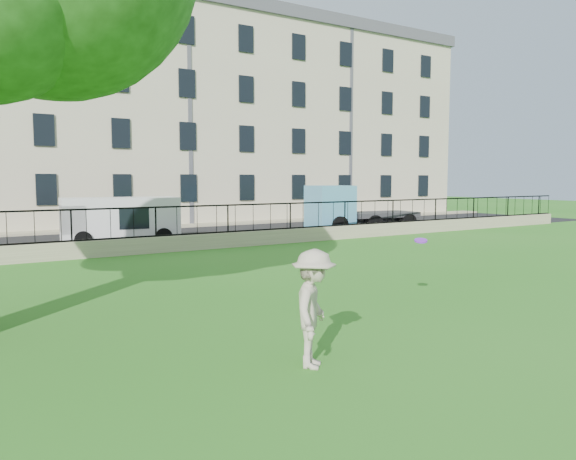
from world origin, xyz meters
TOP-DOWN VIEW (x-y plane):
  - ground at (0.00, 0.00)m, footprint 120.00×120.00m
  - retaining_wall at (0.00, 12.00)m, footprint 50.00×0.40m
  - iron_railing at (0.00, 12.00)m, footprint 50.00×0.05m
  - street at (0.00, 16.70)m, footprint 60.00×9.00m
  - sidewalk at (0.00, 21.90)m, footprint 60.00×1.40m
  - building_row at (0.00, 27.57)m, footprint 56.40×10.40m
  - man at (-2.50, -1.56)m, footprint 1.25×1.26m
  - frisbee at (1.48, 0.14)m, footprint 0.29×0.30m
  - white_van at (-0.31, 15.40)m, footprint 4.89×2.43m
  - blue_truck at (12.00, 14.40)m, footprint 5.94×2.74m

SIDE VIEW (x-z plane):
  - ground at x=0.00m, z-range 0.00..0.00m
  - street at x=0.00m, z-range 0.00..0.01m
  - sidewalk at x=0.00m, z-range 0.00..0.12m
  - retaining_wall at x=0.00m, z-range 0.00..0.60m
  - man at x=-2.50m, z-range 0.00..1.75m
  - white_van at x=-0.31m, z-range 0.00..1.97m
  - iron_railing at x=0.00m, z-range 0.59..1.72m
  - blue_truck at x=12.00m, z-range 0.00..2.40m
  - frisbee at x=1.48m, z-range 1.41..1.54m
  - building_row at x=0.00m, z-range 0.02..13.82m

